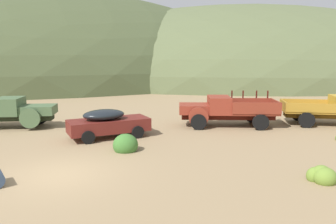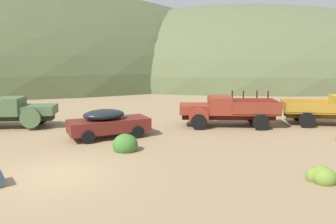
% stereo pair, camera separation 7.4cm
% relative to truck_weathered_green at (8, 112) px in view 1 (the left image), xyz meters
% --- Properties ---
extents(ground_plane, '(300.00, 300.00, 0.00)m').
position_rel_truck_weathered_green_xyz_m(ground_plane, '(4.62, -8.94, -1.01)').
color(ground_plane, '#937A56').
extents(hill_center, '(103.45, 89.17, 35.38)m').
position_rel_truck_weathered_green_xyz_m(hill_center, '(-13.53, 57.04, -1.01)').
color(hill_center, '#424C2D').
rests_on(hill_center, ground).
extents(hill_far_right, '(89.72, 75.02, 28.82)m').
position_rel_truck_weathered_green_xyz_m(hill_far_right, '(31.97, 50.06, -1.01)').
color(hill_far_right, '#56603D').
rests_on(hill_far_right, ground).
extents(truck_weathered_green, '(6.64, 2.33, 1.89)m').
position_rel_truck_weathered_green_xyz_m(truck_weathered_green, '(0.00, 0.00, 0.00)').
color(truck_weathered_green, '#232B1B').
rests_on(truck_weathered_green, ground).
extents(car_oxblood, '(4.82, 3.02, 1.57)m').
position_rel_truck_weathered_green_xyz_m(car_oxblood, '(6.39, -3.22, -0.19)').
color(car_oxblood, maroon).
rests_on(car_oxblood, ground).
extents(truck_rust_red, '(6.34, 3.13, 2.16)m').
position_rel_truck_weathered_green_xyz_m(truck_rust_red, '(13.17, -1.16, 0.01)').
color(truck_rust_red, '#42140D').
rests_on(truck_rust_red, ground).
extents(bush_front_left, '(1.18, 1.06, 1.06)m').
position_rel_truck_weathered_green_xyz_m(bush_front_left, '(7.16, -6.06, -0.73)').
color(bush_front_left, '#3D702D').
rests_on(bush_front_left, ground).
extents(bush_near_barrel, '(0.93, 0.91, 0.75)m').
position_rel_truck_weathered_green_xyz_m(bush_near_barrel, '(14.04, -10.79, -0.81)').
color(bush_near_barrel, olive).
rests_on(bush_near_barrel, ground).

